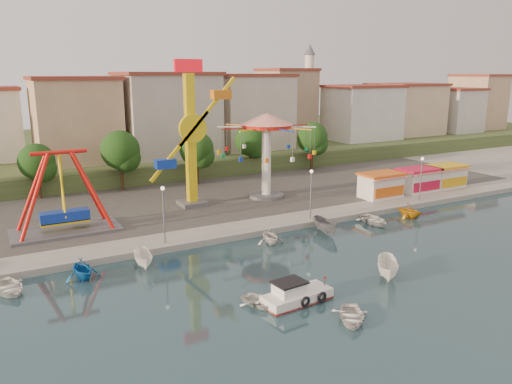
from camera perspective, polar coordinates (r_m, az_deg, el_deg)
ground at (r=38.99m, az=7.54°, el=-10.30°), size 200.00×200.00×0.00m
quay_deck at (r=94.28m, az=-15.39°, el=3.63°), size 200.00×100.00×0.60m
asphalt_pad at (r=64.12m, az=-8.50°, el=-0.23°), size 90.00×28.00×0.01m
hill_terrace at (r=98.91m, az=-16.13°, el=4.73°), size 200.00×60.00×3.00m
pirate_ship_ride at (r=50.94m, az=-21.22°, el=-0.21°), size 10.00×5.00×8.00m
kamikaze_tower at (r=57.06m, az=-7.07°, el=6.16°), size 7.08×3.10×16.50m
wave_swinger at (r=60.53m, az=1.20°, el=6.41°), size 11.60×11.60×10.40m
booth_left at (r=63.34m, az=14.09°, el=0.78°), size 5.40×3.78×3.08m
booth_mid at (r=67.77m, az=18.04°, el=1.34°), size 5.40×3.78×3.08m
booth_right at (r=71.51m, az=20.84°, el=1.73°), size 5.40×3.78×3.08m
lamp_post_1 at (r=45.42m, az=-10.49°, el=-2.78°), size 0.14×0.14×5.00m
lamp_post_2 at (r=52.45m, az=6.29°, el=-0.44°), size 0.14×0.14×5.00m
lamp_post_3 at (r=62.86m, az=18.31°, el=1.28°), size 0.14×0.14×5.00m
tree_1 at (r=65.81m, az=-23.79°, el=3.20°), size 4.35×4.35×6.80m
tree_2 at (r=66.87m, az=-15.26°, el=4.64°), size 5.02×5.02×7.85m
tree_3 at (r=68.59m, az=-6.80°, el=4.93°), size 4.68×4.68×7.32m
tree_4 at (r=75.48m, az=-0.60°, el=5.95°), size 4.86×4.86×7.60m
tree_5 at (r=79.19m, az=6.45°, el=6.19°), size 4.83×4.83×7.54m
building_2 at (r=81.86m, az=-19.65°, el=7.79°), size 11.95×9.28×11.23m
building_3 at (r=82.32m, az=-9.65°, el=7.69°), size 12.59×10.50×9.20m
building_4 at (r=90.69m, az=-2.26°, el=8.40°), size 10.75×9.23×9.24m
building_5 at (r=95.75m, az=5.47°, el=9.21°), size 12.77×10.96×11.21m
building_6 at (r=101.61m, az=11.56°, el=9.57°), size 8.23×8.98×12.36m
building_7 at (r=113.31m, az=14.53°, el=8.88°), size 11.59×10.93×8.76m
building_8 at (r=118.88m, az=21.72°, el=9.48°), size 12.84×9.28×12.58m
building_9 at (r=131.30m, az=24.54°, el=8.78°), size 12.95×9.17×9.21m
minaret at (r=100.62m, az=6.06°, el=11.65°), size 2.80×2.80×18.00m
cabin_motorboat at (r=35.62m, az=4.56°, el=-11.77°), size 5.23×2.38×1.79m
rowboat_a at (r=35.07m, az=0.69°, el=-12.42°), size 3.40×3.85×0.66m
rowboat_b at (r=33.69m, az=10.83°, el=-13.78°), size 3.90×4.15×0.70m
skiff at (r=40.57m, az=14.86°, el=-8.45°), size 3.87×4.21×1.61m
moored_boat_0 at (r=41.23m, az=-26.43°, el=-9.72°), size 3.51×4.33×0.79m
moored_boat_1 at (r=41.47m, az=-19.26°, el=-8.25°), size 3.21×3.56×1.65m
moored_boat_2 at (r=42.46m, az=-12.72°, el=-7.47°), size 1.87×3.82×1.42m
moored_boat_4 at (r=46.95m, az=1.63°, el=-5.00°), size 2.85×3.20×1.54m
moored_boat_5 at (r=50.39m, az=7.98°, el=-3.83°), size 1.85×4.06×1.52m
moored_boat_6 at (r=54.43m, az=13.37°, el=-3.13°), size 3.49×4.51×0.86m
moored_boat_7 at (r=57.74m, az=17.12°, el=-2.01°), size 3.18×3.52×1.64m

